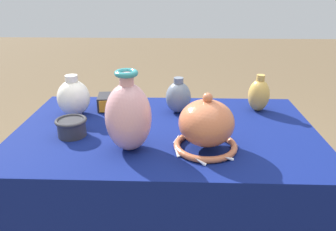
{
  "coord_description": "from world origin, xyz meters",
  "views": [
    {
      "loc": [
        0.05,
        -1.14,
        1.32
      ],
      "look_at": [
        0.01,
        -0.12,
        0.9
      ],
      "focal_mm": 35.0,
      "sensor_mm": 36.0,
      "label": 1
    }
  ],
  "objects_px": {
    "vase_dome_bell": "(206,127)",
    "jar_round_ivory": "(74,97)",
    "cup_wide_charcoal": "(72,127)",
    "vase_tall_bulbous": "(128,116)",
    "jar_round_ochre": "(259,95)",
    "jar_round_slate": "(178,97)",
    "mosaic_tile_box": "(115,102)"
  },
  "relations": [
    {
      "from": "vase_dome_bell",
      "to": "jar_round_ivory",
      "type": "distance_m",
      "value": 0.6
    },
    {
      "from": "cup_wide_charcoal",
      "to": "vase_tall_bulbous",
      "type": "bearing_deg",
      "value": -22.31
    },
    {
      "from": "vase_tall_bulbous",
      "to": "cup_wide_charcoal",
      "type": "distance_m",
      "value": 0.26
    },
    {
      "from": "cup_wide_charcoal",
      "to": "jar_round_ochre",
      "type": "bearing_deg",
      "value": 20.73
    },
    {
      "from": "vase_dome_bell",
      "to": "jar_round_ochre",
      "type": "bearing_deg",
      "value": 55.01
    },
    {
      "from": "jar_round_ivory",
      "to": "jar_round_slate",
      "type": "bearing_deg",
      "value": 5.85
    },
    {
      "from": "vase_dome_bell",
      "to": "jar_round_ivory",
      "type": "xyz_separation_m",
      "value": [
        -0.53,
        0.28,
        -0.0
      ]
    },
    {
      "from": "vase_tall_bulbous",
      "to": "jar_round_slate",
      "type": "height_order",
      "value": "vase_tall_bulbous"
    },
    {
      "from": "vase_dome_bell",
      "to": "jar_round_slate",
      "type": "relative_size",
      "value": 1.51
    },
    {
      "from": "vase_tall_bulbous",
      "to": "jar_round_slate",
      "type": "relative_size",
      "value": 1.77
    },
    {
      "from": "mosaic_tile_box",
      "to": "jar_round_ivory",
      "type": "distance_m",
      "value": 0.18
    },
    {
      "from": "vase_tall_bulbous",
      "to": "vase_dome_bell",
      "type": "distance_m",
      "value": 0.26
    },
    {
      "from": "vase_tall_bulbous",
      "to": "jar_round_slate",
      "type": "distance_m",
      "value": 0.38
    },
    {
      "from": "jar_round_slate",
      "to": "cup_wide_charcoal",
      "type": "bearing_deg",
      "value": -147.49
    },
    {
      "from": "vase_dome_bell",
      "to": "cup_wide_charcoal",
      "type": "bearing_deg",
      "value": 170.16
    },
    {
      "from": "vase_tall_bulbous",
      "to": "jar_round_slate",
      "type": "bearing_deg",
      "value": 64.51
    },
    {
      "from": "jar_round_ochre",
      "to": "cup_wide_charcoal",
      "type": "xyz_separation_m",
      "value": [
        -0.73,
        -0.28,
        -0.04
      ]
    },
    {
      "from": "mosaic_tile_box",
      "to": "jar_round_ochre",
      "type": "relative_size",
      "value": 1.0
    },
    {
      "from": "jar_round_ochre",
      "to": "jar_round_slate",
      "type": "bearing_deg",
      "value": -174.87
    },
    {
      "from": "jar_round_slate",
      "to": "jar_round_ochre",
      "type": "relative_size",
      "value": 0.96
    },
    {
      "from": "jar_round_slate",
      "to": "jar_round_ochre",
      "type": "distance_m",
      "value": 0.35
    },
    {
      "from": "vase_tall_bulbous",
      "to": "jar_round_ochre",
      "type": "xyz_separation_m",
      "value": [
        0.51,
        0.37,
        -0.05
      ]
    },
    {
      "from": "vase_tall_bulbous",
      "to": "jar_round_ochre",
      "type": "height_order",
      "value": "vase_tall_bulbous"
    },
    {
      "from": "jar_round_ivory",
      "to": "cup_wide_charcoal",
      "type": "height_order",
      "value": "jar_round_ivory"
    },
    {
      "from": "jar_round_ochre",
      "to": "cup_wide_charcoal",
      "type": "relative_size",
      "value": 1.4
    },
    {
      "from": "mosaic_tile_box",
      "to": "cup_wide_charcoal",
      "type": "bearing_deg",
      "value": -117.96
    },
    {
      "from": "jar_round_slate",
      "to": "cup_wide_charcoal",
      "type": "xyz_separation_m",
      "value": [
        -0.39,
        -0.25,
        -0.03
      ]
    },
    {
      "from": "cup_wide_charcoal",
      "to": "vase_dome_bell",
      "type": "bearing_deg",
      "value": -9.84
    },
    {
      "from": "mosaic_tile_box",
      "to": "cup_wide_charcoal",
      "type": "relative_size",
      "value": 1.4
    },
    {
      "from": "jar_round_ochre",
      "to": "jar_round_ivory",
      "type": "xyz_separation_m",
      "value": [
        -0.78,
        -0.08,
        0.01
      ]
    },
    {
      "from": "vase_dome_bell",
      "to": "jar_round_ochre",
      "type": "relative_size",
      "value": 1.44
    },
    {
      "from": "cup_wide_charcoal",
      "to": "mosaic_tile_box",
      "type": "bearing_deg",
      "value": 68.83
    }
  ]
}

